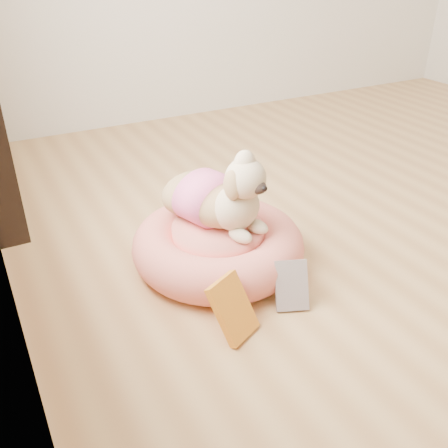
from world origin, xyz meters
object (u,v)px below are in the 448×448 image
pet_bed (218,245)px  book_yellow (233,308)px  dog (218,183)px  book_white (291,285)px

pet_bed → book_yellow: book_yellow is taller
pet_bed → dog: 0.26m
dog → book_white: (0.10, -0.37, -0.27)m
pet_bed → book_white: pet_bed is taller
book_white → dog: bearing=126.5°
book_yellow → book_white: (0.25, 0.03, -0.02)m
pet_bed → book_yellow: bearing=-110.9°
book_white → book_yellow: bearing=-151.2°
book_yellow → book_white: 0.26m
dog → book_yellow: size_ratio=2.21×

